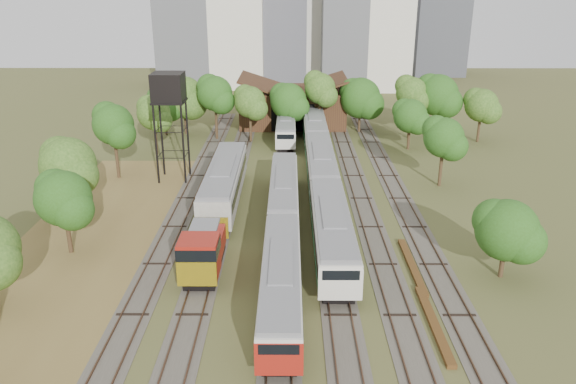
{
  "coord_description": "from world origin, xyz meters",
  "views": [
    {
      "loc": [
        -1.4,
        -29.22,
        21.01
      ],
      "look_at": [
        -1.59,
        20.29,
        2.5
      ],
      "focal_mm": 35.0,
      "sensor_mm": 36.0,
      "label": 1
    }
  ],
  "objects_px": {
    "railcar_green_set": "(321,166)",
    "railcar_red_set": "(283,229)",
    "shunter_locomotive": "(203,253)",
    "water_tower": "(168,90)"
  },
  "relations": [
    {
      "from": "railcar_green_set",
      "to": "water_tower",
      "type": "xyz_separation_m",
      "value": [
        -16.55,
        1.44,
        8.13
      ]
    },
    {
      "from": "shunter_locomotive",
      "to": "water_tower",
      "type": "bearing_deg",
      "value": 106.35
    },
    {
      "from": "railcar_red_set",
      "to": "railcar_green_set",
      "type": "distance_m",
      "value": 16.91
    },
    {
      "from": "railcar_red_set",
      "to": "shunter_locomotive",
      "type": "relative_size",
      "value": 4.27
    },
    {
      "from": "railcar_green_set",
      "to": "railcar_red_set",
      "type": "bearing_deg",
      "value": -103.69
    },
    {
      "from": "railcar_red_set",
      "to": "water_tower",
      "type": "height_order",
      "value": "water_tower"
    },
    {
      "from": "railcar_red_set",
      "to": "shunter_locomotive",
      "type": "distance_m",
      "value": 7.47
    },
    {
      "from": "railcar_red_set",
      "to": "shunter_locomotive",
      "type": "xyz_separation_m",
      "value": [
        -6.0,
        -4.45,
        0.06
      ]
    },
    {
      "from": "shunter_locomotive",
      "to": "railcar_green_set",
      "type": "bearing_deg",
      "value": 64.4
    },
    {
      "from": "railcar_green_set",
      "to": "water_tower",
      "type": "relative_size",
      "value": 4.34
    }
  ]
}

